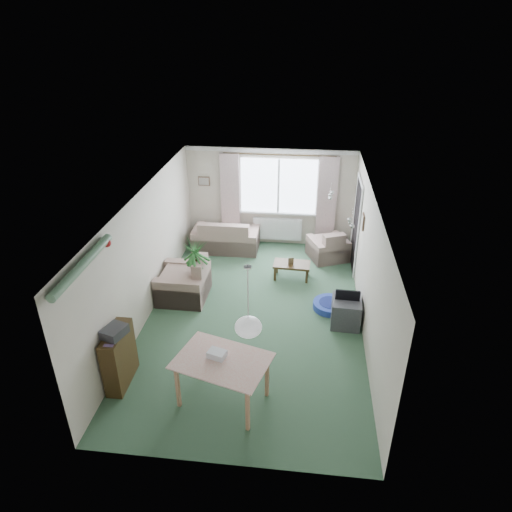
# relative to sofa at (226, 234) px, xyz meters

# --- Properties ---
(ground) EXTENTS (6.50, 6.50, 0.00)m
(ground) POSITION_rel_sofa_xyz_m (1.02, -2.75, -0.39)
(ground) COLOR #315239
(window) EXTENTS (1.80, 0.03, 1.30)m
(window) POSITION_rel_sofa_xyz_m (1.22, 0.48, 1.11)
(window) COLOR white
(curtain_rod) EXTENTS (2.60, 0.03, 0.03)m
(curtain_rod) POSITION_rel_sofa_xyz_m (1.22, 0.40, 1.88)
(curtain_rod) COLOR black
(curtain_left) EXTENTS (0.45, 0.08, 2.00)m
(curtain_left) POSITION_rel_sofa_xyz_m (0.07, 0.38, 0.88)
(curtain_left) COLOR beige
(curtain_right) EXTENTS (0.45, 0.08, 2.00)m
(curtain_right) POSITION_rel_sofa_xyz_m (2.37, 0.38, 0.88)
(curtain_right) COLOR beige
(radiator) EXTENTS (1.20, 0.10, 0.55)m
(radiator) POSITION_rel_sofa_xyz_m (1.22, 0.44, 0.01)
(radiator) COLOR white
(doorway) EXTENTS (0.03, 0.95, 2.00)m
(doorway) POSITION_rel_sofa_xyz_m (3.00, -0.55, 0.61)
(doorway) COLOR black
(pendant_lamp) EXTENTS (0.36, 0.36, 0.36)m
(pendant_lamp) POSITION_rel_sofa_xyz_m (1.22, -5.05, 1.09)
(pendant_lamp) COLOR white
(tinsel_garland) EXTENTS (1.60, 1.60, 0.12)m
(tinsel_garland) POSITION_rel_sofa_xyz_m (-0.90, -5.05, 1.89)
(tinsel_garland) COLOR #196626
(bauble_cluster_a) EXTENTS (0.20, 0.20, 0.20)m
(bauble_cluster_a) POSITION_rel_sofa_xyz_m (2.32, -1.85, 1.83)
(bauble_cluster_a) COLOR silver
(bauble_cluster_b) EXTENTS (0.20, 0.20, 0.20)m
(bauble_cluster_b) POSITION_rel_sofa_xyz_m (2.62, -3.05, 1.83)
(bauble_cluster_b) COLOR silver
(wall_picture_back) EXTENTS (0.28, 0.03, 0.22)m
(wall_picture_back) POSITION_rel_sofa_xyz_m (-0.58, 0.48, 1.16)
(wall_picture_back) COLOR brown
(wall_picture_right) EXTENTS (0.03, 0.24, 0.30)m
(wall_picture_right) POSITION_rel_sofa_xyz_m (3.00, -1.55, 1.16)
(wall_picture_right) COLOR brown
(sofa) EXTENTS (1.57, 0.83, 0.78)m
(sofa) POSITION_rel_sofa_xyz_m (0.00, 0.00, 0.00)
(sofa) COLOR beige
(sofa) RESTS_ON ground
(armchair_corner) EXTENTS (1.05, 1.03, 0.73)m
(armchair_corner) POSITION_rel_sofa_xyz_m (2.45, -0.19, -0.03)
(armchair_corner) COLOR beige
(armchair_corner) RESTS_ON ground
(armchair_left) EXTENTS (0.96, 1.01, 0.89)m
(armchair_left) POSITION_rel_sofa_xyz_m (-0.48, -2.22, 0.05)
(armchair_left) COLOR beige
(armchair_left) RESTS_ON ground
(coffee_table) EXTENTS (0.80, 0.47, 0.35)m
(coffee_table) POSITION_rel_sofa_xyz_m (1.65, -1.21, -0.22)
(coffee_table) COLOR black
(coffee_table) RESTS_ON ground
(photo_frame) EXTENTS (0.12, 0.06, 0.16)m
(photo_frame) POSITION_rel_sofa_xyz_m (1.63, -1.25, 0.04)
(photo_frame) COLOR #4F4028
(photo_frame) RESTS_ON coffee_table
(bookshelf) EXTENTS (0.27, 0.77, 0.94)m
(bookshelf) POSITION_rel_sofa_xyz_m (-0.82, -4.69, 0.08)
(bookshelf) COLOR black
(bookshelf) RESTS_ON ground
(hifi_box) EXTENTS (0.38, 0.42, 0.14)m
(hifi_box) POSITION_rel_sofa_xyz_m (-0.79, -4.76, 0.62)
(hifi_box) COLOR #333337
(hifi_box) RESTS_ON bookshelf
(houseplant) EXTENTS (0.74, 0.74, 1.33)m
(houseplant) POSITION_rel_sofa_xyz_m (-0.16, -2.29, 0.28)
(houseplant) COLOR #1E4D1A
(houseplant) RESTS_ON ground
(dining_table) EXTENTS (1.38, 1.11, 0.75)m
(dining_table) POSITION_rel_sofa_xyz_m (0.82, -4.92, -0.02)
(dining_table) COLOR tan
(dining_table) RESTS_ON ground
(gift_box) EXTENTS (0.29, 0.24, 0.12)m
(gift_box) POSITION_rel_sofa_xyz_m (0.74, -4.86, 0.42)
(gift_box) COLOR silver
(gift_box) RESTS_ON dining_table
(tv_cube) EXTENTS (0.55, 0.60, 0.52)m
(tv_cube) POSITION_rel_sofa_xyz_m (2.72, -2.77, -0.13)
(tv_cube) COLOR #343539
(tv_cube) RESTS_ON ground
(pet_bed) EXTENTS (0.76, 0.76, 0.14)m
(pet_bed) POSITION_rel_sofa_xyz_m (2.46, -2.30, -0.32)
(pet_bed) COLOR navy
(pet_bed) RESTS_ON ground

